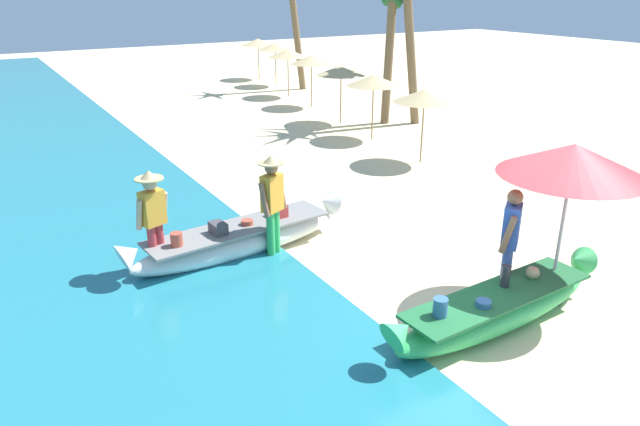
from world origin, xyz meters
name	(u,v)px	position (x,y,z in m)	size (l,w,h in m)	color
ground_plane	(497,317)	(0.00, 0.00, 0.00)	(80.00, 80.00, 0.00)	beige
boat_green_foreground	(497,309)	(-0.22, -0.16, 0.29)	(3.93, 0.84, 0.84)	#38B760
boat_white_midground	(240,239)	(-2.28, 3.76, 0.30)	(4.26, 1.17, 0.84)	white
person_vendor_hatted	(272,200)	(-1.84, 3.36, 1.06)	(0.59, 0.45, 1.83)	green
person_tourist_customer	(510,240)	(0.40, 0.29, 1.00)	(0.56, 0.49, 1.76)	#3D5BA8
person_vendor_assistant	(153,216)	(-3.71, 3.78, 1.02)	(0.58, 0.44, 1.77)	#B2383D
patio_umbrella_large	(573,161)	(1.02, -0.07, 2.17)	(2.00, 2.00, 2.41)	#B7B7BC
parasol_row_0	(425,96)	(4.08, 6.49, 1.75)	(1.60, 1.60, 1.91)	#8E6B47
parasol_row_1	(374,80)	(4.46, 9.19, 1.75)	(1.60, 1.60, 1.91)	#8E6B47
parasol_row_2	(341,70)	(4.80, 11.46, 1.75)	(1.60, 1.60, 1.91)	#8E6B47
parasol_row_3	(311,60)	(5.36, 14.35, 1.75)	(1.60, 1.60, 1.91)	#8E6B47
parasol_row_4	(288,53)	(5.63, 16.69, 1.75)	(1.60, 1.60, 1.91)	#8E6B47
parasol_row_5	(275,46)	(6.43, 19.38, 1.75)	(1.60, 1.60, 1.91)	#8E6B47
parasol_row_6	(258,42)	(6.63, 21.58, 1.75)	(1.60, 1.60, 1.91)	#8E6B47
palm_tree_leaning_seaward	(392,4)	(6.16, 10.68, 3.80)	(2.50, 2.63, 4.84)	brown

